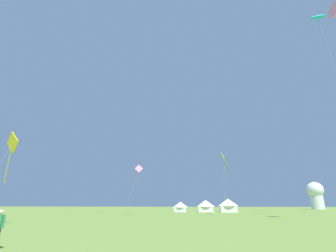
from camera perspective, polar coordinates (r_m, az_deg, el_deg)
The scene contains 8 objects.
kite_pink_diamond at distance 45.75m, azimuth -7.08°, elevation -10.43°, with size 3.00×1.18×9.14m.
kite_yellow_diamond at distance 30.81m, azimuth -33.36°, elevation -3.74°, with size 2.65×2.32×9.54m.
kite_lime_diamond at distance 51.15m, azimuth 13.22°, elevation -7.72°, with size 1.11×2.48×12.23m.
kite_cyan_parafoil at distance 59.27m, azimuth 32.26°, elevation 21.17°, with size 3.39×2.69×37.57m.
festival_tent_left at distance 67.10m, azimuth 3.00°, elevation -18.68°, with size 4.03×4.03×2.62m.
festival_tent_center at distance 66.79m, azimuth 9.04°, elevation -18.30°, with size 4.68×4.68×3.04m.
festival_tent_right at distance 67.07m, azimuth 14.24°, elevation -17.83°, with size 5.18×5.18×3.37m.
observatory_dome at distance 118.23m, azimuth 31.94°, elevation -13.65°, with size 6.40×6.40×10.80m.
Camera 1 is at (5.33, -4.33, 1.98)m, focal length 25.40 mm.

